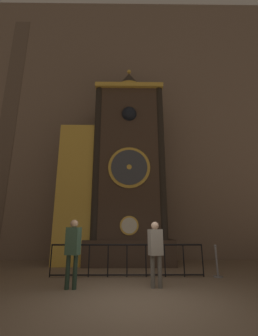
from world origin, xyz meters
The scene contains 7 objects.
ground_plane centered at (0.00, 0.00, 0.00)m, with size 28.00×28.00×0.00m, color #75604C.
cathedral_back_wall centered at (-0.09, 6.22, 7.60)m, with size 24.00×0.32×15.22m.
clock_tower centered at (-0.60, 4.68, 3.83)m, with size 4.82×1.79×9.19m.
railing_fence centered at (-0.18, 2.38, 0.53)m, with size 4.71×0.05×0.95m.
visitor_near centered at (-1.56, 0.99, 0.99)m, with size 0.39×0.31×1.65m.
visitor_far centered at (0.55, 1.09, 0.96)m, with size 0.39×0.32×1.60m.
stanchion_post centered at (2.57, 2.34, 0.30)m, with size 0.28×0.28×0.94m.
Camera 1 is at (-0.20, -5.02, 1.45)m, focal length 24.00 mm.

